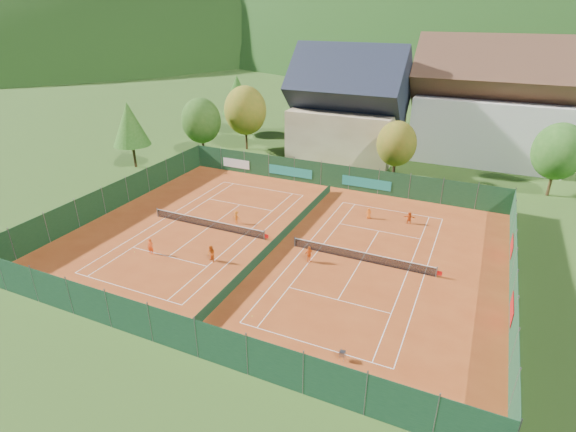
# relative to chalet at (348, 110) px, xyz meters

# --- Properties ---
(ground) EXTENTS (600.00, 600.00, 0.00)m
(ground) POSITION_rel_chalet_xyz_m (3.00, -30.00, -6.64)
(ground) COLOR #2C4E18
(ground) RESTS_ON ground
(clay_pad) EXTENTS (40.00, 32.00, 0.01)m
(clay_pad) POSITION_rel_chalet_xyz_m (3.00, -30.00, -6.62)
(clay_pad) COLOR #9E3E17
(clay_pad) RESTS_ON ground
(court_markings_left) EXTENTS (11.03, 23.83, 0.00)m
(court_markings_left) POSITION_rel_chalet_xyz_m (-5.00, -30.00, -6.61)
(court_markings_left) COLOR white
(court_markings_left) RESTS_ON ground
(court_markings_right) EXTENTS (11.03, 23.83, 0.00)m
(court_markings_right) POSITION_rel_chalet_xyz_m (11.00, -30.00, -6.61)
(court_markings_right) COLOR white
(court_markings_right) RESTS_ON ground
(tennis_net_left) EXTENTS (13.30, 0.10, 1.02)m
(tennis_net_left) POSITION_rel_chalet_xyz_m (-4.85, -30.00, -6.12)
(tennis_net_left) COLOR #59595B
(tennis_net_left) RESTS_ON ground
(tennis_net_right) EXTENTS (13.30, 0.10, 1.02)m
(tennis_net_right) POSITION_rel_chalet_xyz_m (11.15, -30.00, -6.12)
(tennis_net_right) COLOR #59595B
(tennis_net_right) RESTS_ON ground
(court_divider) EXTENTS (0.03, 28.80, 1.00)m
(court_divider) POSITION_rel_chalet_xyz_m (3.00, -30.00, -6.12)
(court_divider) COLOR #153A21
(court_divider) RESTS_ON ground
(fence_north) EXTENTS (40.00, 0.10, 3.00)m
(fence_north) POSITION_rel_chalet_xyz_m (2.54, -14.01, -5.16)
(fence_north) COLOR #15391E
(fence_north) RESTS_ON ground
(fence_south) EXTENTS (40.00, 0.04, 3.00)m
(fence_south) POSITION_rel_chalet_xyz_m (3.00, -46.00, -5.12)
(fence_south) COLOR #143922
(fence_south) RESTS_ON ground
(fence_west) EXTENTS (0.04, 32.00, 3.00)m
(fence_west) POSITION_rel_chalet_xyz_m (-17.00, -30.00, -5.12)
(fence_west) COLOR #133519
(fence_west) RESTS_ON ground
(fence_east) EXTENTS (0.09, 32.00, 3.00)m
(fence_east) POSITION_rel_chalet_xyz_m (23.00, -29.95, -5.14)
(fence_east) COLOR #163D24
(fence_east) RESTS_ON ground
(chalet) EXTENTS (16.20, 12.00, 16.00)m
(chalet) POSITION_rel_chalet_xyz_m (0.00, 0.00, 0.00)
(chalet) COLOR beige
(chalet) RESTS_ON ground
(hotel_block_a) EXTENTS (21.60, 11.00, 17.25)m
(hotel_block_a) POSITION_rel_chalet_xyz_m (19.00, 6.00, 0.76)
(hotel_block_a) COLOR silver
(hotel_block_a) RESTS_ON ground
(tree_west_front) EXTENTS (5.72, 5.72, 8.69)m
(tree_west_front) POSITION_rel_chalet_xyz_m (-19.00, -10.00, -1.23)
(tree_west_front) COLOR #422917
(tree_west_front) RESTS_ON ground
(tree_west_mid) EXTENTS (6.44, 6.44, 9.78)m
(tree_west_mid) POSITION_rel_chalet_xyz_m (-15.00, -4.00, -0.56)
(tree_west_mid) COLOR #483219
(tree_west_mid) RESTS_ON ground
(tree_west_back) EXTENTS (5.60, 5.60, 10.00)m
(tree_west_back) POSITION_rel_chalet_xyz_m (-21.00, 4.00, 0.11)
(tree_west_back) COLOR #4A301A
(tree_west_back) RESTS_ON ground
(tree_center) EXTENTS (5.01, 5.01, 7.60)m
(tree_center) POSITION_rel_chalet_xyz_m (9.00, -8.00, -1.91)
(tree_center) COLOR #432718
(tree_center) RESTS_ON ground
(tree_east_front) EXTENTS (5.72, 5.72, 8.69)m
(tree_east_front) POSITION_rel_chalet_xyz_m (27.00, -6.00, -1.23)
(tree_east_front) COLOR #4C351B
(tree_east_front) RESTS_ON ground
(tree_west_side) EXTENTS (5.04, 5.04, 9.00)m
(tree_west_side) POSITION_rel_chalet_xyz_m (-25.00, -18.00, -0.56)
(tree_west_side) COLOR #432C18
(tree_west_side) RESTS_ON ground
(tree_east_back) EXTENTS (7.15, 7.15, 10.86)m
(tree_east_back) POSITION_rel_chalet_xyz_m (29.00, 10.00, 0.12)
(tree_east_back) COLOR #4D321B
(tree_east_back) RESTS_ON ground
(mountain_backdrop) EXTENTS (820.00, 530.00, 242.00)m
(mountain_backdrop) POSITION_rel_chalet_xyz_m (31.54, 203.48, -46.26)
(mountain_backdrop) COLOR black
(mountain_backdrop) RESTS_ON ground
(ball_hopper) EXTENTS (0.34, 0.34, 0.80)m
(ball_hopper) POSITION_rel_chalet_xyz_m (13.31, -42.45, -6.07)
(ball_hopper) COLOR slate
(ball_hopper) RESTS_ON ground
(loose_ball_0) EXTENTS (0.07, 0.07, 0.07)m
(loose_ball_0) POSITION_rel_chalet_xyz_m (-8.35, -37.05, -6.59)
(loose_ball_0) COLOR #CCD833
(loose_ball_0) RESTS_ON ground
(loose_ball_1) EXTENTS (0.07, 0.07, 0.07)m
(loose_ball_1) POSITION_rel_chalet_xyz_m (5.97, -40.90, -6.59)
(loose_ball_1) COLOR #CCD833
(loose_ball_1) RESTS_ON ground
(loose_ball_2) EXTENTS (0.07, 0.07, 0.07)m
(loose_ball_2) POSITION_rel_chalet_xyz_m (5.71, -28.93, -6.59)
(loose_ball_2) COLOR #CCD833
(loose_ball_2) RESTS_ON ground
(player_left_near) EXTENTS (0.64, 0.50, 1.56)m
(player_left_near) POSITION_rel_chalet_xyz_m (-6.70, -36.67, -5.85)
(player_left_near) COLOR #F34C15
(player_left_near) RESTS_ON ground
(player_left_mid) EXTENTS (0.95, 0.87, 1.58)m
(player_left_mid) POSITION_rel_chalet_xyz_m (-0.98, -35.54, -5.83)
(player_left_mid) COLOR #CE5512
(player_left_mid) RESTS_ON ground
(player_left_far) EXTENTS (0.91, 0.54, 1.39)m
(player_left_far) POSITION_rel_chalet_xyz_m (-2.91, -27.88, -5.93)
(player_left_far) COLOR #D86013
(player_left_far) RESTS_ON ground
(player_right_near) EXTENTS (0.81, 0.94, 1.52)m
(player_right_near) POSITION_rel_chalet_xyz_m (6.83, -32.02, -5.87)
(player_right_near) COLOR orange
(player_right_near) RESTS_ON ground
(player_right_far_a) EXTENTS (0.68, 0.56, 1.19)m
(player_right_far_a) POSITION_rel_chalet_xyz_m (9.27, -21.10, -6.03)
(player_right_far_a) COLOR orange
(player_right_far_a) RESTS_ON ground
(player_right_far_b) EXTENTS (1.25, 0.53, 1.31)m
(player_right_far_b) POSITION_rel_chalet_xyz_m (13.40, -20.60, -5.97)
(player_right_far_b) COLOR #DC5013
(player_right_far_b) RESTS_ON ground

